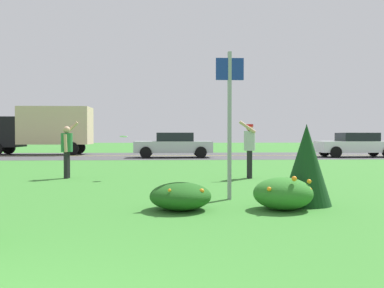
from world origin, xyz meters
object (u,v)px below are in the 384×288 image
object	(u,v)px
sign_post_near_path	(230,111)
car_white_leftmost	(356,145)
person_catcher_red_cap_gray_shirt	(249,145)
frisbee_white	(124,136)
car_silver_center_left	(174,145)
person_thrower_green_shirt	(67,147)
box_truck_black	(42,128)

from	to	relation	value
sign_post_near_path	car_white_leftmost	distance (m)	19.08
person_catcher_red_cap_gray_shirt	frisbee_white	xyz separation A→B (m)	(-3.75, -0.09, 0.26)
sign_post_near_path	car_silver_center_left	size ratio (longest dim) A/B	0.66
person_thrower_green_shirt	box_truck_black	bearing A→B (deg)	108.82
person_catcher_red_cap_gray_shirt	frisbee_white	size ratio (longest dim) A/B	7.31
person_catcher_red_cap_gray_shirt	frisbee_white	world-z (taller)	person_catcher_red_cap_gray_shirt
person_thrower_green_shirt	car_white_leftmost	size ratio (longest dim) A/B	0.38
frisbee_white	person_catcher_red_cap_gray_shirt	bearing A→B (deg)	1.30
person_thrower_green_shirt	frisbee_white	world-z (taller)	person_thrower_green_shirt
sign_post_near_path	car_silver_center_left	world-z (taller)	sign_post_near_path
sign_post_near_path	car_white_leftmost	xyz separation A→B (m)	(9.90, 16.27, -1.04)
sign_post_near_path	frisbee_white	xyz separation A→B (m)	(-2.56, 4.07, -0.52)
sign_post_near_path	box_truck_black	bearing A→B (deg)	115.48
car_silver_center_left	box_truck_black	xyz separation A→B (m)	(-8.80, 4.25, 1.06)
sign_post_near_path	frisbee_white	distance (m)	4.84
sign_post_near_path	car_silver_center_left	distance (m)	16.33
person_catcher_red_cap_gray_shirt	box_truck_black	world-z (taller)	box_truck_black
car_silver_center_left	box_truck_black	size ratio (longest dim) A/B	0.67
person_thrower_green_shirt	person_catcher_red_cap_gray_shirt	distance (m)	5.49
sign_post_near_path	car_silver_center_left	xyz separation A→B (m)	(-0.98, 16.27, -1.04)
sign_post_near_path	person_thrower_green_shirt	distance (m)	6.23
car_white_leftmost	box_truck_black	distance (m)	20.16
car_white_leftmost	car_silver_center_left	distance (m)	10.89
car_silver_center_left	box_truck_black	distance (m)	9.83
person_catcher_red_cap_gray_shirt	car_white_leftmost	world-z (taller)	person_catcher_red_cap_gray_shirt
person_thrower_green_shirt	person_catcher_red_cap_gray_shirt	xyz separation A→B (m)	(5.49, -0.27, 0.06)
sign_post_near_path	car_white_leftmost	world-z (taller)	sign_post_near_path
sign_post_near_path	frisbee_white	bearing A→B (deg)	122.16
sign_post_near_path	person_catcher_red_cap_gray_shirt	distance (m)	4.39
sign_post_near_path	car_silver_center_left	bearing A→B (deg)	93.45
person_thrower_green_shirt	box_truck_black	size ratio (longest dim) A/B	0.26
car_white_leftmost	frisbee_white	bearing A→B (deg)	-135.62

